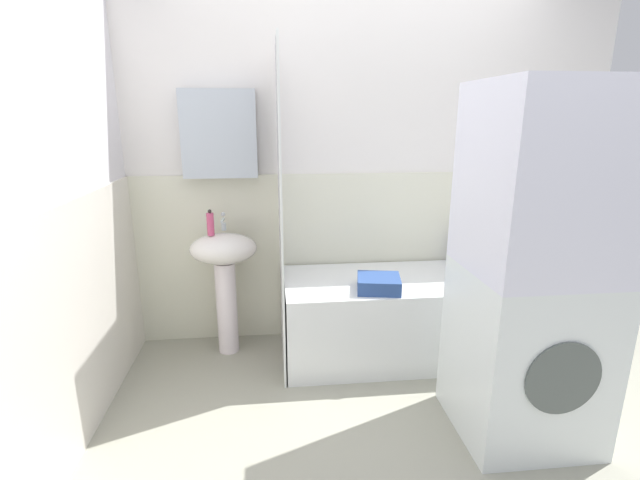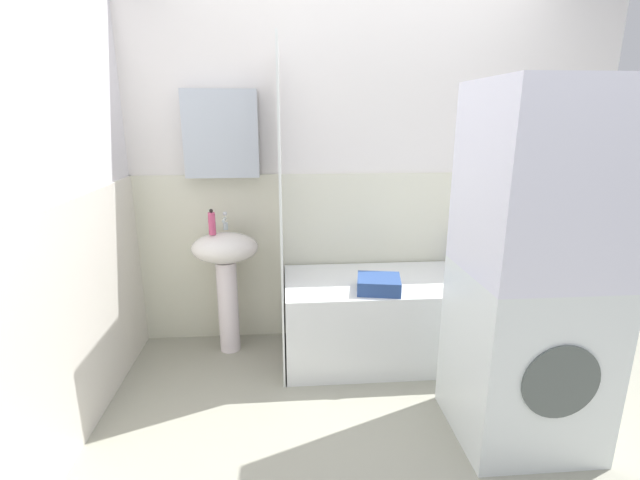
# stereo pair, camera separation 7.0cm
# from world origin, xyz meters

# --- Properties ---
(ground_plane) EXTENTS (4.80, 5.60, 0.04)m
(ground_plane) POSITION_xyz_m (0.00, 0.00, -0.02)
(ground_plane) COLOR #9B9A88
(wall_back_tiled) EXTENTS (3.60, 0.18, 2.40)m
(wall_back_tiled) POSITION_xyz_m (-0.06, 1.26, 1.14)
(wall_back_tiled) COLOR white
(wall_back_tiled) RESTS_ON ground_plane
(wall_left_tiled) EXTENTS (0.07, 1.81, 2.40)m
(wall_left_tiled) POSITION_xyz_m (-1.57, 0.34, 1.12)
(wall_left_tiled) COLOR silver
(wall_left_tiled) RESTS_ON ground_plane
(sink) EXTENTS (0.44, 0.34, 0.84)m
(sink) POSITION_xyz_m (-0.91, 1.03, 0.62)
(sink) COLOR white
(sink) RESTS_ON ground_plane
(faucet) EXTENTS (0.03, 0.12, 0.12)m
(faucet) POSITION_xyz_m (-0.91, 1.11, 0.90)
(faucet) COLOR silver
(faucet) RESTS_ON sink
(soap_dispenser) EXTENTS (0.05, 0.05, 0.17)m
(soap_dispenser) POSITION_xyz_m (-0.98, 1.01, 0.92)
(soap_dispenser) COLOR #CE4973
(soap_dispenser) RESTS_ON sink
(bathtub) EXTENTS (1.49, 0.69, 0.55)m
(bathtub) POSITION_xyz_m (0.22, 0.87, 0.27)
(bathtub) COLOR white
(bathtub) RESTS_ON ground_plane
(shower_curtain) EXTENTS (0.01, 0.69, 2.00)m
(shower_curtain) POSITION_xyz_m (-0.54, 0.87, 1.00)
(shower_curtain) COLOR white
(shower_curtain) RESTS_ON ground_plane
(body_wash_bottle) EXTENTS (0.06, 0.06, 0.23)m
(body_wash_bottle) POSITION_xyz_m (0.87, 1.14, 0.65)
(body_wash_bottle) COLOR #C74D71
(body_wash_bottle) RESTS_ON bathtub
(lotion_bottle) EXTENTS (0.06, 0.06, 0.23)m
(lotion_bottle) POSITION_xyz_m (0.74, 1.13, 0.66)
(lotion_bottle) COLOR #344D9F
(lotion_bottle) RESTS_ON bathtub
(towel_folded) EXTENTS (0.30, 0.28, 0.09)m
(towel_folded) POSITION_xyz_m (0.05, 0.68, 0.59)
(towel_folded) COLOR #2C4883
(towel_folded) RESTS_ON bathtub
(washer_dryer_stack) EXTENTS (0.64, 0.62, 1.74)m
(washer_dryer_stack) POSITION_xyz_m (0.66, 0.05, 0.87)
(washer_dryer_stack) COLOR white
(washer_dryer_stack) RESTS_ON ground_plane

